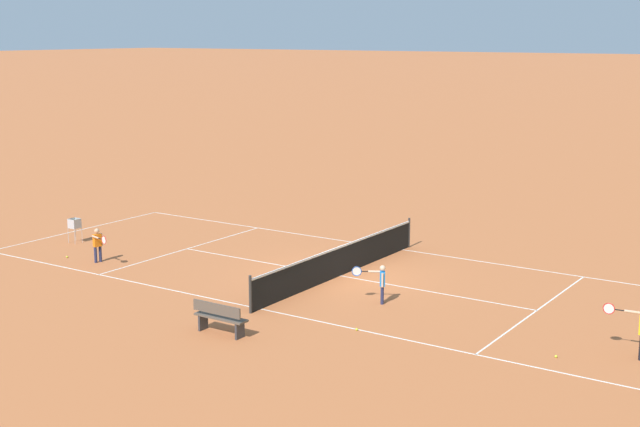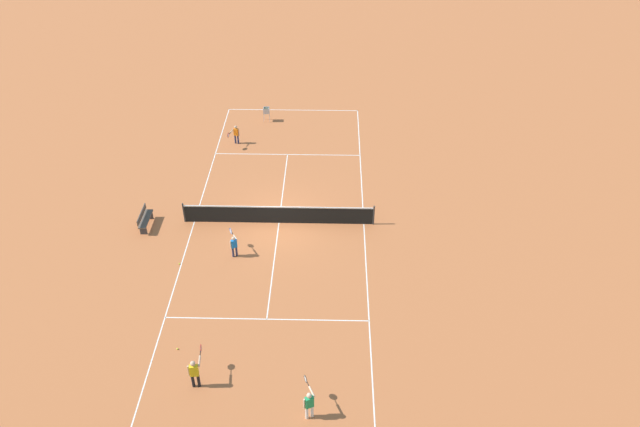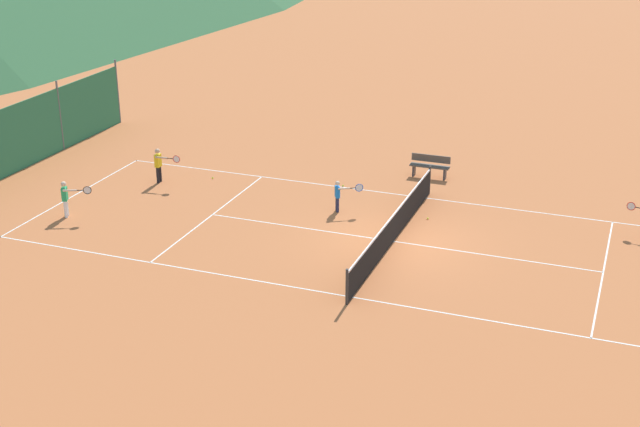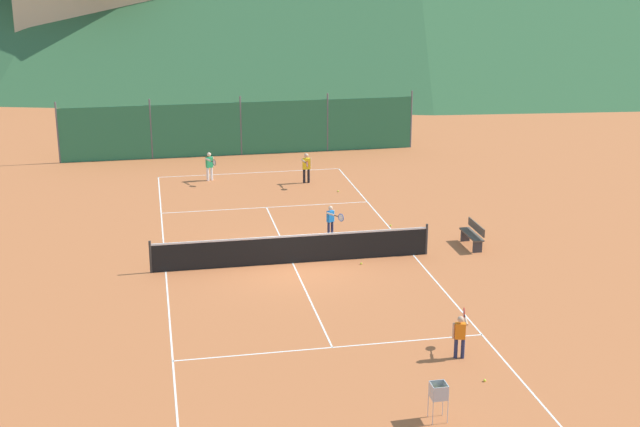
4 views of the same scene
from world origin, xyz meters
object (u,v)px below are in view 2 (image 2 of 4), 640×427
Objects in this scene: tennis_ball_alley_right at (237,132)px; ball_hopper at (266,111)px; tennis_net at (279,214)px; player_far_baseline at (236,134)px; player_far_service at (234,244)px; courtside_bench at (145,219)px; tennis_ball_mid_court at (179,264)px; player_near_service at (195,371)px; player_near_baseline at (309,402)px; tennis_ball_alley_left at (177,349)px; tennis_ball_by_net_right at (236,215)px.

ball_hopper is (-1.67, -1.48, 0.63)m from tennis_ball_alley_right.
tennis_net is 8.00× the size of player_far_baseline.
courtside_bench is (4.54, -2.05, -0.20)m from player_far_service.
player_far_baseline reaches higher than player_far_service.
tennis_net is 139.09× the size of tennis_ball_mid_court.
player_near_service is 1.19× the size of player_far_service.
tennis_net is at bearing 98.43° from ball_hopper.
tennis_ball_alley_right and tennis_ball_mid_court have the same top height.
player_near_service is at bearing 114.11° from courtside_bench.
tennis_ball_alley_right is 12.11m from tennis_ball_mid_court.
player_near_service is 7.23m from player_far_service.
tennis_ball_mid_court is at bearing 83.94° from player_far_baseline.
player_far_baseline is at bearing -112.45° from courtside_bench.
player_near_baseline is at bearing 128.06° from tennis_ball_mid_court.
player_far_service is at bearing -104.53° from tennis_ball_alley_left.
player_far_service is 16.72× the size of tennis_ball_alley_left.
player_near_service is 1.48× the size of ball_hopper.
tennis_ball_by_net_right is at bearing -83.01° from player_far_service.
tennis_ball_by_net_right is at bearing -166.64° from courtside_bench.
player_far_baseline is (0.85, -17.24, -0.09)m from player_near_service.
tennis_ball_by_net_right is at bearing 97.07° from tennis_ball_alley_right.
player_near_baseline is (-3.67, 8.42, 0.09)m from player_far_service.
player_far_baseline is 0.77× the size of courtside_bench.
player_near_service reaches higher than tennis_ball_alley_right.
tennis_ball_alley_right is 1.00× the size of tennis_ball_by_net_right.
tennis_ball_by_net_right is at bearing -118.42° from tennis_ball_mid_court.
player_near_service is 6.87m from tennis_ball_mid_court.
tennis_ball_alley_left is at bearing 82.90° from tennis_ball_by_net_right.
player_near_baseline is 0.84× the size of courtside_bench.
tennis_net is at bearing -142.99° from tennis_ball_mid_court.
tennis_net is at bearing -126.05° from player_far_service.
player_near_baseline reaches higher than tennis_ball_mid_court.
tennis_ball_alley_left is (1.45, 5.58, -0.62)m from player_far_service.
tennis_ball_alley_left is at bearing -57.33° from player_near_service.
ball_hopper is at bearing -91.16° from player_far_service.
player_far_service is 10.10m from player_far_baseline.
player_far_service is 3.12m from tennis_ball_by_net_right.
tennis_ball_mid_court is at bearing 78.96° from ball_hopper.
tennis_net is 7.30× the size of player_near_baseline.
courtside_bench is (4.80, 10.82, -0.21)m from ball_hopper.
tennis_ball_by_net_right is 8.69m from tennis_ball_alley_left.
courtside_bench is at bearing -65.89° from player_near_service.
tennis_net is at bearing -176.14° from courtside_bench.
player_near_service is 17.26m from player_far_baseline.
player_far_service is at bearing -66.42° from player_near_baseline.
tennis_ball_alley_right is 9.87m from courtside_bench.
tennis_ball_by_net_right is (4.05, -11.46, -0.70)m from player_near_baseline.
tennis_net is 9.94m from player_near_service.
tennis_ball_alley_right is at bearing -82.93° from tennis_ball_by_net_right.
player_near_service is at bearing 106.91° from tennis_ball_mid_court.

